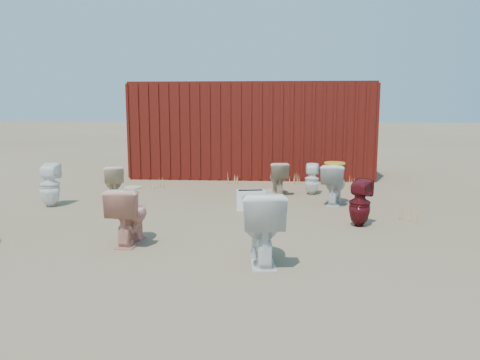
# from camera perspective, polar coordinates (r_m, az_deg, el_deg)

# --- Properties ---
(ground) EXTENTS (100.00, 100.00, 0.00)m
(ground) POSITION_cam_1_polar(r_m,az_deg,el_deg) (7.52, -0.33, -4.85)
(ground) COLOR brown
(ground) RESTS_ON ground
(shipping_container) EXTENTS (6.00, 2.40, 2.40)m
(shipping_container) POSITION_cam_1_polar(r_m,az_deg,el_deg) (12.51, 1.54, 6.18)
(shipping_container) COLOR #4F0D0D
(shipping_container) RESTS_ON ground
(toilet_front_pink) EXTENTS (0.44, 0.75, 0.76)m
(toilet_front_pink) POSITION_cam_1_polar(r_m,az_deg,el_deg) (6.32, -13.38, -4.19)
(toilet_front_pink) COLOR #E59A84
(toilet_front_pink) RESTS_ON ground
(toilet_front_c) EXTENTS (0.58, 0.89, 0.86)m
(toilet_front_c) POSITION_cam_1_polar(r_m,az_deg,el_deg) (5.39, 2.66, -5.66)
(toilet_front_c) COLOR white
(toilet_front_c) RESTS_ON ground
(toilet_front_maroon) EXTENTS (0.45, 0.45, 0.71)m
(toilet_front_maroon) POSITION_cam_1_polar(r_m,az_deg,el_deg) (7.27, 14.40, -2.74)
(toilet_front_maroon) COLOR #590F15
(toilet_front_maroon) RESTS_ON ground
(toilet_back_a) EXTENTS (0.39, 0.40, 0.79)m
(toilet_back_a) POSITION_cam_1_polar(r_m,az_deg,el_deg) (9.11, -22.19, -0.57)
(toilet_back_a) COLOR white
(toilet_back_a) RESTS_ON ground
(toilet_back_beige_left) EXTENTS (0.60, 0.75, 0.67)m
(toilet_back_beige_left) POSITION_cam_1_polar(r_m,az_deg,el_deg) (9.40, -15.17, -0.30)
(toilet_back_beige_left) COLOR beige
(toilet_back_beige_left) RESTS_ON ground
(toilet_back_beige_right) EXTENTS (0.46, 0.71, 0.67)m
(toilet_back_beige_right) POSITION_cam_1_polar(r_m,az_deg,el_deg) (9.70, 4.64, 0.26)
(toilet_back_beige_right) COLOR tan
(toilet_back_beige_right) RESTS_ON ground
(toilet_back_yellowlid) EXTENTS (0.60, 0.82, 0.75)m
(toilet_back_yellowlid) POSITION_cam_1_polar(r_m,az_deg,el_deg) (8.81, 11.40, -0.49)
(toilet_back_yellowlid) COLOR silver
(toilet_back_yellowlid) RESTS_ON ground
(toilet_back_e) EXTENTS (0.32, 0.33, 0.64)m
(toilet_back_e) POSITION_cam_1_polar(r_m,az_deg,el_deg) (9.73, 8.76, 0.11)
(toilet_back_e) COLOR white
(toilet_back_e) RESTS_ON ground
(yellow_lid) EXTENTS (0.38, 0.48, 0.02)m
(yellow_lid) POSITION_cam_1_polar(r_m,az_deg,el_deg) (8.76, 11.47, 2.02)
(yellow_lid) COLOR gold
(yellow_lid) RESTS_ON toilet_back_yellowlid
(loose_tank) EXTENTS (0.53, 0.28, 0.35)m
(loose_tank) POSITION_cam_1_polar(r_m,az_deg,el_deg) (8.20, 1.29, -2.45)
(loose_tank) COLOR white
(loose_tank) RESTS_ON ground
(loose_lid_near) EXTENTS (0.42, 0.53, 0.02)m
(loose_lid_near) POSITION_cam_1_polar(r_m,az_deg,el_deg) (10.01, 3.78, -1.36)
(loose_lid_near) COLOR tan
(loose_lid_near) RESTS_ON ground
(loose_lid_far) EXTENTS (0.50, 0.57, 0.02)m
(loose_lid_far) POSITION_cam_1_polar(r_m,az_deg,el_deg) (10.72, -12.92, -0.88)
(loose_lid_far) COLOR beige
(loose_lid_far) RESTS_ON ground
(weed_clump_a) EXTENTS (0.36, 0.36, 0.26)m
(weed_clump_a) POSITION_cam_1_polar(r_m,az_deg,el_deg) (10.58, -10.06, -0.26)
(weed_clump_a) COLOR #B38747
(weed_clump_a) RESTS_ON ground
(weed_clump_b) EXTENTS (0.32, 0.32, 0.31)m
(weed_clump_b) POSITION_cam_1_polar(r_m,az_deg,el_deg) (10.11, 4.03, -0.43)
(weed_clump_b) COLOR #B38747
(weed_clump_b) RESTS_ON ground
(weed_clump_c) EXTENTS (0.36, 0.36, 0.36)m
(weed_clump_c) POSITION_cam_1_polar(r_m,az_deg,el_deg) (10.52, 12.92, -0.14)
(weed_clump_c) COLOR #B38747
(weed_clump_c) RESTS_ON ground
(weed_clump_d) EXTENTS (0.30, 0.30, 0.27)m
(weed_clump_d) POSITION_cam_1_polar(r_m,az_deg,el_deg) (10.95, -1.03, 0.19)
(weed_clump_d) COLOR #B38747
(weed_clump_d) RESTS_ON ground
(weed_clump_e) EXTENTS (0.34, 0.34, 0.29)m
(weed_clump_e) POSITION_cam_1_polar(r_m,az_deg,el_deg) (10.92, 6.60, 0.16)
(weed_clump_e) COLOR #B38747
(weed_clump_e) RESTS_ON ground
(weed_clump_f) EXTENTS (0.28, 0.28, 0.25)m
(weed_clump_f) POSITION_cam_1_polar(r_m,az_deg,el_deg) (7.90, 19.57, -3.77)
(weed_clump_f) COLOR #B38747
(weed_clump_f) RESTS_ON ground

